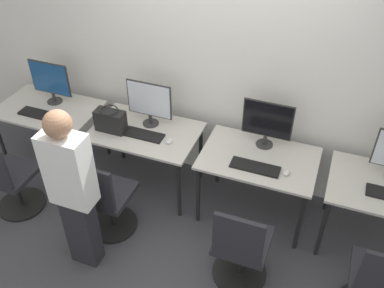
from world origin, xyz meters
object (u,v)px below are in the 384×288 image
at_px(monitor_right, 267,122).
at_px(mouse_right, 286,172).
at_px(office_chair_far_left, 10,182).
at_px(handbag, 110,120).
at_px(office_chair_right, 240,251).
at_px(monitor_left, 149,102).
at_px(keyboard_far_left, 39,114).
at_px(office_chair_left, 106,202).
at_px(person_left, 73,188).
at_px(keyboard_left, 142,134).
at_px(keyboard_right, 255,167).
at_px(office_chair_far_right, 377,288).
at_px(mouse_far_left, 62,120).
at_px(monitor_far_left, 50,81).
at_px(mouse_left, 169,141).

bearing_deg(monitor_right, mouse_right, -50.93).
bearing_deg(office_chair_far_left, mouse_right, 15.16).
bearing_deg(handbag, office_chair_right, -24.57).
distance_m(monitor_left, mouse_right, 1.49).
bearing_deg(keyboard_far_left, office_chair_left, -28.32).
bearing_deg(office_chair_far_left, person_left, -15.15).
bearing_deg(handbag, keyboard_left, 5.32).
xyz_separation_m(monitor_left, keyboard_right, (1.16, -0.29, -0.25)).
height_order(keyboard_far_left, person_left, person_left).
bearing_deg(office_chair_far_right, mouse_right, 143.39).
xyz_separation_m(keyboard_far_left, handbag, (0.84, 0.03, 0.11)).
bearing_deg(mouse_far_left, monitor_far_left, 135.48).
relative_size(keyboard_far_left, keyboard_right, 1.00).
bearing_deg(person_left, keyboard_left, 84.52).
xyz_separation_m(monitor_left, person_left, (-0.10, -1.22, -0.11)).
bearing_deg(office_chair_right, monitor_far_left, 158.28).
height_order(monitor_far_left, monitor_right, same).
xyz_separation_m(mouse_left, office_chair_right, (0.94, -0.73, -0.36)).
height_order(mouse_far_left, monitor_right, monitor_right).
relative_size(office_chair_far_right, handbag, 3.03).
bearing_deg(office_chair_far_right, monitor_right, 139.27).
relative_size(monitor_far_left, office_chair_far_left, 0.52).
distance_m(monitor_far_left, monitor_left, 1.16).
bearing_deg(handbag, monitor_far_left, 163.85).
relative_size(monitor_far_left, handbag, 1.58).
bearing_deg(mouse_left, monitor_left, 143.75).
bearing_deg(office_chair_far_right, keyboard_right, 151.42).
bearing_deg(monitor_left, office_chair_far_left, -138.90).
bearing_deg(mouse_right, keyboard_left, 177.65).
height_order(keyboard_far_left, monitor_left, monitor_left).
distance_m(keyboard_far_left, office_chair_left, 1.28).
bearing_deg(keyboard_left, office_chair_left, -96.85).
height_order(office_chair_left, monitor_right, monitor_right).
bearing_deg(handbag, office_chair_far_left, -137.25).
distance_m(monitor_right, office_chair_far_right, 1.63).
distance_m(monitor_left, mouse_left, 0.44).
bearing_deg(monitor_left, keyboard_far_left, -166.77).
height_order(mouse_left, office_chair_right, office_chair_right).
bearing_deg(keyboard_right, person_left, -143.43).
bearing_deg(mouse_left, office_chair_far_left, -152.17).
height_order(office_chair_far_left, office_chair_right, same).
relative_size(monitor_far_left, keyboard_far_left, 1.07).
height_order(keyboard_far_left, handbag, handbag).
bearing_deg(mouse_far_left, keyboard_left, 5.14).
bearing_deg(office_chair_right, keyboard_right, 96.71).
height_order(monitor_far_left, monitor_left, same).
bearing_deg(mouse_right, mouse_left, 177.56).
bearing_deg(keyboard_right, office_chair_far_left, -163.58).
height_order(office_chair_left, keyboard_right, office_chair_left).
bearing_deg(keyboard_left, mouse_far_left, -174.86).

